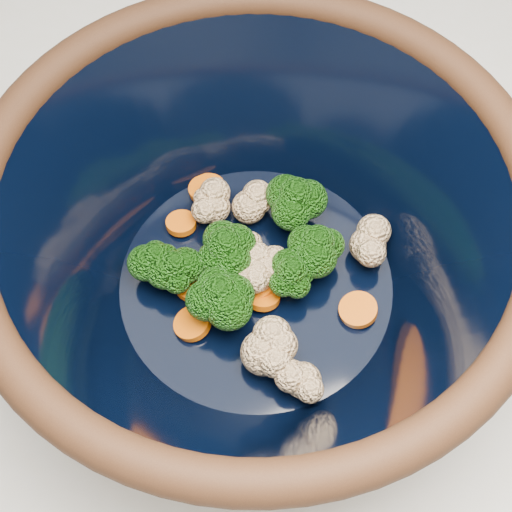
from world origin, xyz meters
The scene contains 4 objects.
ground centered at (0.00, 0.00, 0.00)m, with size 3.00×3.00×0.00m, color #9E7A54.
counter centered at (0.00, 0.00, 0.45)m, with size 1.20×1.20×0.90m, color silver.
mixing_bowl centered at (-0.11, 0.05, 1.00)m, with size 0.42×0.42×0.17m.
vegetable_pile centered at (-0.11, 0.05, 0.96)m, with size 0.19×0.22×0.06m.
Camera 1 is at (-0.22, -0.19, 1.44)m, focal length 50.00 mm.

